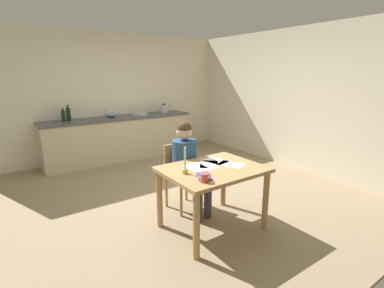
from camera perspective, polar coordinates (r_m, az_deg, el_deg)
ground_plane at (r=4.38m, az=-3.08°, el=-10.22°), size 5.20×5.20×0.04m
wall_back at (r=6.37m, az=-15.87°, el=9.28°), size 5.20×0.12×2.60m
wall_right at (r=5.81m, az=19.31°, el=8.59°), size 0.12×5.20×2.60m
kitchen_counter at (r=6.16m, az=-14.23°, el=1.23°), size 3.09×0.64×0.90m
dining_table at (r=3.25m, az=4.20°, el=-6.82°), size 1.11×0.86×0.75m
chair_at_table at (r=3.81m, az=-2.24°, el=-5.83°), size 0.42×0.42×0.87m
person_seated at (r=3.63m, az=-0.91°, el=-3.61°), size 0.34×0.60×1.19m
coffee_mug at (r=2.80m, az=2.57°, el=-6.82°), size 0.11×0.08×0.09m
candlestick at (r=3.00m, az=-1.41°, el=-4.52°), size 0.06×0.06×0.29m
book_magazine at (r=2.93m, az=2.41°, el=-6.51°), size 0.22×0.26×0.02m
paper_letter at (r=3.33m, az=3.48°, el=-4.12°), size 0.35×0.36×0.00m
paper_bill at (r=3.22m, az=0.90°, el=-4.72°), size 0.24×0.31×0.00m
paper_envelope at (r=3.46m, az=4.73°, el=-3.41°), size 0.27×0.33×0.00m
paper_receipt at (r=3.35m, az=7.94°, el=-4.08°), size 0.31×0.36×0.00m
sink_unit at (r=6.25m, az=-10.57°, el=6.00°), size 0.36×0.36×0.24m
bottle_oil at (r=5.82m, az=-24.58°, el=5.22°), size 0.08×0.08×0.26m
bottle_vinegar at (r=5.89m, az=-23.72°, el=5.58°), size 0.08×0.08×0.30m
mixing_bowl at (r=6.08m, az=-16.07°, el=5.69°), size 0.21×0.21×0.09m
stovetop_kettle at (r=6.51m, az=-5.67°, el=7.17°), size 0.18×0.18×0.22m
wine_glass_near_sink at (r=6.22m, az=-14.51°, el=6.55°), size 0.07×0.07×0.15m
wine_glass_by_kettle at (r=6.19m, az=-15.42°, el=6.45°), size 0.07×0.07×0.15m
wine_glass_back_left at (r=6.15m, az=-16.42°, el=6.34°), size 0.07×0.07×0.15m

